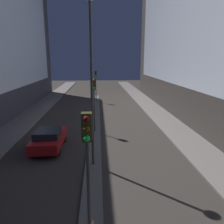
{
  "coord_description": "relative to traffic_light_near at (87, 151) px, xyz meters",
  "views": [
    {
      "loc": [
        0.37,
        -2.69,
        6.24
      ],
      "look_at": [
        1.43,
        14.26,
        2.18
      ],
      "focal_mm": 35.0,
      "sensor_mm": 36.0,
      "label": 1
    }
  ],
  "objects": [
    {
      "name": "median_strip",
      "position": [
        0.0,
        14.57,
        -3.42
      ],
      "size": [
        0.98,
        34.41,
        0.12
      ],
      "color": "#56544F",
      "rests_on": "ground"
    },
    {
      "name": "building_right",
      "position": [
        11.74,
        16.79,
        7.23
      ],
      "size": [
        6.01,
        40.87,
        21.42
      ],
      "color": "#423D38",
      "rests_on": "ground"
    },
    {
      "name": "traffic_light_mid",
      "position": [
        0.0,
        12.01,
        0.0
      ],
      "size": [
        0.32,
        0.42,
        4.58
      ],
      "color": "#383838",
      "rests_on": "median_strip"
    },
    {
      "name": "street_lamp",
      "position": [
        0.0,
        5.81,
        3.31
      ],
      "size": [
        0.57,
        0.57,
        9.61
      ],
      "color": "#383838",
      "rests_on": "median_strip"
    },
    {
      "name": "traffic_light_far",
      "position": [
        0.0,
        26.27,
        0.0
      ],
      "size": [
        0.32,
        0.42,
        4.58
      ],
      "color": "#383838",
      "rests_on": "median_strip"
    },
    {
      "name": "car_left_lane",
      "position": [
        -3.23,
        8.66,
        -2.72
      ],
      "size": [
        1.94,
        4.24,
        1.47
      ],
      "color": "maroon",
      "rests_on": "ground"
    },
    {
      "name": "traffic_light_near",
      "position": [
        0.0,
        0.0,
        0.0
      ],
      "size": [
        0.32,
        0.42,
        4.58
      ],
      "color": "#383838",
      "rests_on": "median_strip"
    },
    {
      "name": "traffic_cone_far",
      "position": [
        0.03,
        0.46,
        -3.05
      ],
      "size": [
        0.41,
        0.41,
        0.63
      ],
      "color": "black",
      "rests_on": "median_strip"
    }
  ]
}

